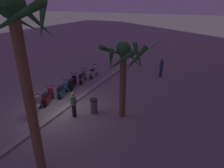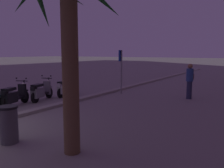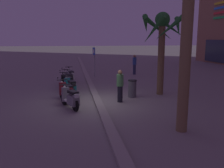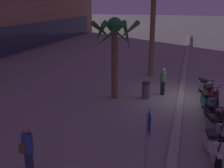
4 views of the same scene
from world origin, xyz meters
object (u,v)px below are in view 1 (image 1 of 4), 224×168
pedestrian_by_palm_tree (74,104)px  scooter_silver_tail_end (93,72)px  scooter_grey_lead_nearest (82,77)px  scooter_teal_mid_rear (62,90)px  crossing_sign (123,58)px  litter_bin (94,106)px  palm_tree_mid_walkway (20,52)px  scooter_black_far_back (72,83)px  scooter_maroon_last_in_row (47,97)px  scooter_grey_mid_centre (35,107)px  pedestrian_window_shopping (161,67)px  palm_tree_far_corner (124,63)px

pedestrian_by_palm_tree → scooter_silver_tail_end: bearing=-159.1°
scooter_grey_lead_nearest → scooter_teal_mid_rear: bearing=3.1°
crossing_sign → pedestrian_by_palm_tree: crossing_sign is taller
litter_bin → pedestrian_by_palm_tree: bearing=-43.6°
scooter_teal_mid_rear → crossing_sign: bearing=163.3°
palm_tree_mid_walkway → crossing_sign: bearing=-172.2°
scooter_teal_mid_rear → pedestrian_by_palm_tree: size_ratio=1.09×
pedestrian_by_palm_tree → scooter_grey_lead_nearest: bearing=-151.7°
palm_tree_mid_walkway → scooter_black_far_back: bearing=-152.4°
scooter_grey_lead_nearest → crossing_sign: 4.47m
scooter_black_far_back → pedestrian_by_palm_tree: 4.30m
scooter_black_far_back → pedestrian_by_palm_tree: (3.40, 2.61, 0.39)m
palm_tree_mid_walkway → litter_bin: (-4.98, -0.44, -4.55)m
crossing_sign → litter_bin: bearing=9.5°
scooter_silver_tail_end → litter_bin: size_ratio=1.89×
scooter_teal_mid_rear → scooter_grey_lead_nearest: bearing=-176.9°
scooter_maroon_last_in_row → litter_bin: bearing=95.2°
palm_tree_mid_walkway → pedestrian_by_palm_tree: 5.99m
scooter_grey_mid_centre → crossing_sign: (-9.33, 1.98, 1.04)m
scooter_silver_tail_end → pedestrian_window_shopping: bearing=116.5°
scooter_teal_mid_rear → scooter_grey_mid_centre: bearing=0.4°
scooter_grey_mid_centre → palm_tree_mid_walkway: (3.32, 3.71, 4.57)m
litter_bin → scooter_black_far_back: bearing=-125.8°
pedestrian_window_shopping → pedestrian_by_palm_tree: size_ratio=1.08×
crossing_sign → palm_tree_mid_walkway: size_ratio=0.35×
scooter_grey_mid_centre → pedestrian_window_shopping: 11.34m
scooter_teal_mid_rear → litter_bin: bearing=72.8°
scooter_maroon_last_in_row → palm_tree_mid_walkway: 7.61m
palm_tree_mid_walkway → scooter_teal_mid_rear: bearing=-148.1°
scooter_teal_mid_rear → palm_tree_mid_walkway: (6.00, 3.73, 4.57)m
scooter_teal_mid_rear → pedestrian_by_palm_tree: (1.91, 2.43, 0.38)m
scooter_maroon_last_in_row → palm_tree_mid_walkway: bearing=40.0°
scooter_grey_lead_nearest → litter_bin: scooter_grey_lead_nearest is taller
scooter_teal_mid_rear → palm_tree_mid_walkway: size_ratio=0.26×
scooter_silver_tail_end → scooter_grey_mid_centre: same height
pedestrian_by_palm_tree → crossing_sign: bearing=-177.1°
scooter_silver_tail_end → pedestrian_by_palm_tree: pedestrian_by_palm_tree is taller
scooter_grey_lead_nearest → scooter_grey_mid_centre: 5.56m
scooter_grey_lead_nearest → pedestrian_by_palm_tree: bearing=28.3°
crossing_sign → scooter_black_far_back: bearing=-22.9°
crossing_sign → palm_tree_mid_walkway: bearing=7.8°
litter_bin → scooter_teal_mid_rear: bearing=-107.2°
scooter_black_far_back → scooter_silver_tail_end: bearing=176.2°
scooter_grey_mid_centre → palm_tree_far_corner: size_ratio=0.36×
scooter_silver_tail_end → palm_tree_far_corner: 7.65m
scooter_silver_tail_end → litter_bin: bearing=31.0°
scooter_maroon_last_in_row → pedestrian_window_shopping: bearing=145.9°
scooter_grey_lead_nearest → scooter_grey_mid_centre: (5.56, 0.17, 0.01)m
scooter_teal_mid_rear → pedestrian_window_shopping: pedestrian_window_shopping is taller
crossing_sign → scooter_grey_mid_centre: bearing=-12.0°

